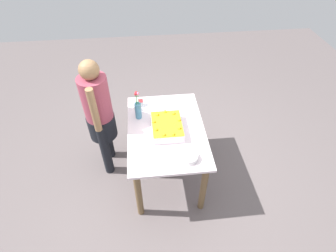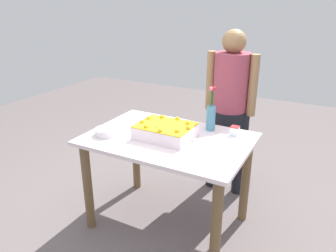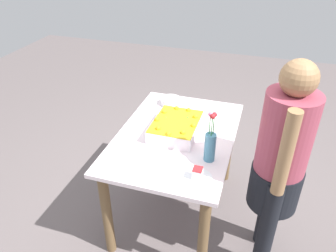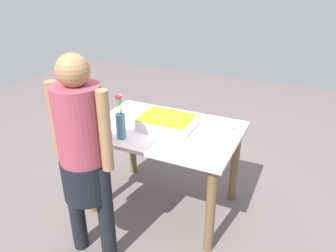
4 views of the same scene
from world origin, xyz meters
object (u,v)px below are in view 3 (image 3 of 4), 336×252
object	(u,v)px
serving_plate_with_slice	(197,176)
flower_vase	(210,145)
cake_knife	(127,153)
sheet_cake	(176,127)
fruit_bowl	(171,101)
person_standing	(280,161)

from	to	relation	value
serving_plate_with_slice	flower_vase	world-z (taller)	flower_vase
serving_plate_with_slice	cake_knife	bearing A→B (deg)	-101.84
sheet_cake	serving_plate_with_slice	world-z (taller)	sheet_cake
flower_vase	fruit_bowl	bearing A→B (deg)	-144.72
serving_plate_with_slice	fruit_bowl	distance (m)	0.96
person_standing	cake_knife	bearing A→B (deg)	5.18
sheet_cake	flower_vase	world-z (taller)	flower_vase
fruit_bowl	person_standing	bearing A→B (deg)	53.13
serving_plate_with_slice	person_standing	bearing A→B (deg)	112.85
flower_vase	person_standing	distance (m)	0.43
serving_plate_with_slice	flower_vase	size ratio (longest dim) A/B	0.53
serving_plate_with_slice	person_standing	xyz separation A→B (m)	(-0.19, 0.46, 0.07)
flower_vase	person_standing	world-z (taller)	person_standing
serving_plate_with_slice	cake_knife	distance (m)	0.51
fruit_bowl	sheet_cake	bearing A→B (deg)	22.24
sheet_cake	cake_knife	world-z (taller)	sheet_cake
sheet_cake	fruit_bowl	xyz separation A→B (m)	(-0.41, -0.17, -0.03)
flower_vase	sheet_cake	bearing A→B (deg)	-129.28
cake_knife	person_standing	distance (m)	0.97
sheet_cake	flower_vase	distance (m)	0.38
serving_plate_with_slice	cake_knife	xyz separation A→B (m)	(-0.11, -0.50, -0.02)
flower_vase	serving_plate_with_slice	bearing A→B (deg)	-8.33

